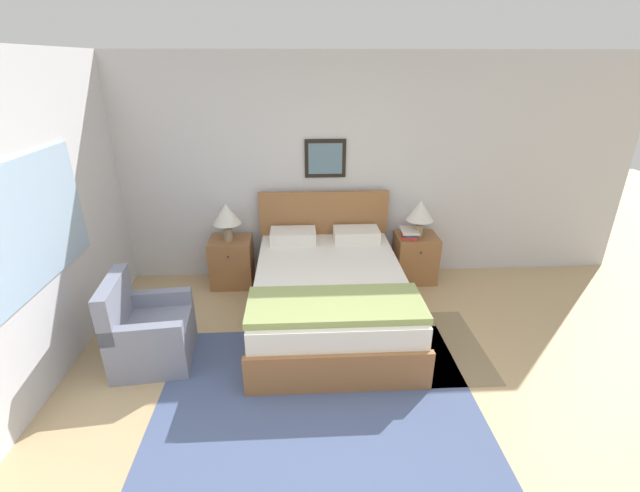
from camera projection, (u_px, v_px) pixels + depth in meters
ground_plane at (358, 451)px, 2.97m from camera, size 16.00×16.00×0.00m
wall_back at (330, 171)px, 5.00m from camera, size 7.24×0.09×2.60m
wall_left at (51, 215)px, 3.57m from camera, size 0.08×5.15×2.60m
area_rug_main at (317, 400)px, 3.41m from camera, size 2.53×1.94×0.01m
area_rug_bedside at (440, 345)px, 4.06m from camera, size 0.76×1.15×0.01m
bed at (329, 294)px, 4.35m from camera, size 1.53×2.13×1.09m
armchair at (148, 333)px, 3.77m from camera, size 0.71×0.74×0.82m
nightstand_near_window at (232, 262)px, 5.08m from camera, size 0.48×0.43×0.58m
nightstand_by_door at (415, 258)px, 5.19m from camera, size 0.48×0.43×0.58m
table_lamp_near_window at (227, 215)px, 4.82m from camera, size 0.32×0.32×0.44m
table_lamp_by_door at (420, 212)px, 4.93m from camera, size 0.32×0.32×0.44m
book_thick_bottom at (409, 236)px, 5.02m from camera, size 0.21×0.25×0.04m
book_hardcover_middle at (409, 233)px, 5.01m from camera, size 0.16×0.22×0.03m
book_novel_upper at (410, 231)px, 5.00m from camera, size 0.21×0.28×0.03m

